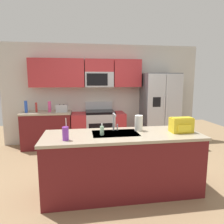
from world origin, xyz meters
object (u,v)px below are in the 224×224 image
at_px(bottle_blue, 26,107).
at_px(bottle_pink, 50,107).
at_px(range_oven, 99,128).
at_px(backpack, 181,125).
at_px(sink_faucet, 114,120).
at_px(drink_cup_purple, 65,134).
at_px(refrigerator, 159,109).
at_px(toaster, 62,108).
at_px(paper_towel_roll, 139,123).
at_px(soap_dispenser, 102,130).
at_px(pepper_mill, 36,107).

bearing_deg(bottle_blue, bottle_pink, 2.03).
bearing_deg(range_oven, backpack, -65.92).
distance_m(sink_faucet, drink_cup_purple, 0.82).
xyz_separation_m(refrigerator, toaster, (-2.53, 0.02, 0.07)).
height_order(toaster, drink_cup_purple, drink_cup_purple).
bearing_deg(backpack, range_oven, 114.08).
distance_m(bottle_blue, paper_towel_roll, 3.06).
bearing_deg(soap_dispenser, refrigerator, 52.05).
relative_size(sink_faucet, paper_towel_roll, 1.17).
bearing_deg(bottle_pink, soap_dispenser, -65.60).
height_order(pepper_mill, drink_cup_purple, drink_cup_purple).
distance_m(refrigerator, soap_dispenser, 2.87).
bearing_deg(paper_towel_roll, soap_dispenser, -163.46).
relative_size(toaster, bottle_blue, 0.97).
bearing_deg(pepper_mill, backpack, -42.44).
bearing_deg(soap_dispenser, paper_towel_roll, 16.54).
xyz_separation_m(pepper_mill, drink_cup_purple, (0.87, -2.52, -0.03)).
relative_size(refrigerator, bottle_blue, 6.42).
relative_size(drink_cup_purple, backpack, 0.93).
xyz_separation_m(toaster, backpack, (1.96, -2.30, 0.03)).
bearing_deg(bottle_blue, refrigerator, -0.77).
bearing_deg(toaster, soap_dispenser, -71.59).
relative_size(range_oven, bottle_pink, 5.23).
height_order(bottle_blue, paper_towel_roll, bottle_blue).
relative_size(range_oven, soap_dispenser, 8.00).
xyz_separation_m(bottle_pink, drink_cup_purple, (0.56, -2.51, -0.04)).
bearing_deg(soap_dispenser, toaster, 108.41).
bearing_deg(refrigerator, bottle_pink, 178.68).
bearing_deg(pepper_mill, refrigerator, -1.27).
distance_m(refrigerator, toaster, 2.53).
relative_size(refrigerator, toaster, 6.61).
relative_size(pepper_mill, drink_cup_purple, 0.79).
height_order(drink_cup_purple, paper_towel_roll, drink_cup_purple).
relative_size(bottle_blue, sink_faucet, 1.02).
bearing_deg(sink_faucet, pepper_mill, 126.78).
bearing_deg(bottle_blue, backpack, -39.69).
xyz_separation_m(pepper_mill, sink_faucet, (1.58, -2.12, 0.05)).
bearing_deg(bottle_pink, range_oven, 0.33).
xyz_separation_m(bottle_pink, soap_dispenser, (1.06, -2.33, -0.06)).
bearing_deg(toaster, sink_faucet, -64.81).
bearing_deg(bottle_blue, toaster, -1.77).
bearing_deg(backpack, pepper_mill, 137.56).
xyz_separation_m(range_oven, toaster, (-0.91, -0.05, 0.55)).
xyz_separation_m(range_oven, soap_dispenser, (-0.15, -2.34, 0.53)).
xyz_separation_m(refrigerator, bottle_blue, (-3.37, 0.05, 0.12)).
distance_m(bottle_pink, paper_towel_roll, 2.71).
bearing_deg(bottle_pink, backpack, -46.11).
bearing_deg(range_oven, refrigerator, -2.55).
distance_m(range_oven, refrigerator, 1.69).
distance_m(toaster, bottle_blue, 0.85).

